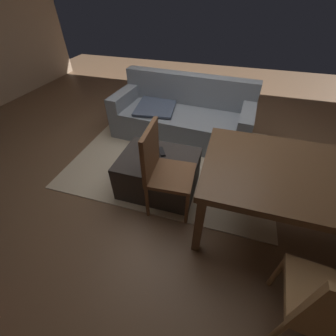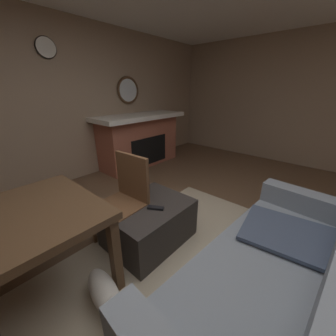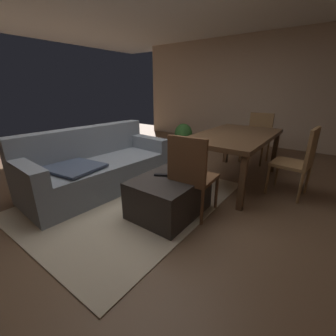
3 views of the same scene
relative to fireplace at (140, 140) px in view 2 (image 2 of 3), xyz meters
name	(u,v)px [view 2 (image 2 of 3)]	position (x,y,z in m)	size (l,w,h in m)	color
floor	(183,279)	(1.70, 2.44, -0.54)	(9.48, 9.48, 0.00)	brown
wall_back_fireplace_side	(35,106)	(1.70, -0.38, 0.76)	(8.30, 0.12, 2.59)	#9E846B
wall_left	(304,102)	(-2.25, 2.44, 0.76)	(0.12, 6.04, 2.59)	#9E846B
area_rug	(195,269)	(1.55, 2.47, -0.53)	(2.60, 2.00, 0.01)	tan
fireplace	(140,140)	(0.00, 0.00, 0.00)	(1.93, 0.76, 1.06)	#9E5642
round_wall_mirror	(128,90)	(0.00, -0.29, 0.97)	(0.53, 0.05, 0.53)	#4C331E
couch	(281,285)	(1.51, 3.12, -0.23)	(2.07, 1.02, 0.85)	slate
ottoman_coffee_table	(149,223)	(1.55, 1.87, -0.32)	(0.84, 0.66, 0.44)	#2D2826
tv_remote	(156,208)	(1.55, 1.98, -0.09)	(0.05, 0.16, 0.02)	black
dining_chair_west	(126,195)	(1.66, 1.66, -0.01)	(0.47, 0.47, 0.93)	brown
small_dog	(106,294)	(2.27, 2.18, -0.38)	(0.27, 0.53, 0.26)	silver
wall_clock	(46,47)	(1.41, -0.29, 1.55)	(0.29, 0.03, 0.29)	silver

